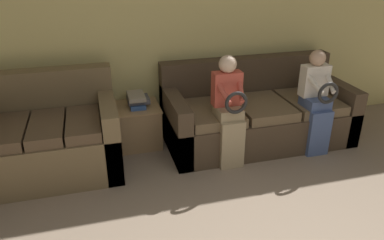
{
  "coord_description": "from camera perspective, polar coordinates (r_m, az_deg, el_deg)",
  "views": [
    {
      "loc": [
        -1.11,
        -0.99,
        2.12
      ],
      "look_at": [
        -0.3,
        1.95,
        0.71
      ],
      "focal_mm": 35.0,
      "sensor_mm": 36.0,
      "label": 1
    }
  ],
  "objects": [
    {
      "name": "wall_back",
      "position": [
        4.49,
        -0.84,
        13.91
      ],
      "size": [
        7.68,
        0.06,
        2.55
      ],
      "color": "#DBCC7F",
      "rests_on": "ground_plane"
    },
    {
      "name": "couch_main",
      "position": [
        4.51,
        9.68,
        0.9
      ],
      "size": [
        2.15,
        0.98,
        0.92
      ],
      "color": "#473828",
      "rests_on": "ground_plane"
    },
    {
      "name": "couch_side",
      "position": [
        4.09,
        -20.73,
        -2.64
      ],
      "size": [
        1.35,
        0.98,
        0.98
      ],
      "color": "brown",
      "rests_on": "ground_plane"
    },
    {
      "name": "child_left_seated",
      "position": [
        3.84,
        5.68,
        2.04
      ],
      "size": [
        0.3,
        0.38,
        1.16
      ],
      "color": "tan",
      "rests_on": "ground_plane"
    },
    {
      "name": "child_right_seated",
      "position": [
        4.3,
        18.5,
        3.16
      ],
      "size": [
        0.3,
        0.37,
        1.14
      ],
      "color": "#475B8E",
      "rests_on": "ground_plane"
    },
    {
      "name": "side_shelf",
      "position": [
        4.4,
        -8.09,
        -0.67
      ],
      "size": [
        0.48,
        0.52,
        0.48
      ],
      "color": "#9E7A51",
      "rests_on": "ground_plane"
    },
    {
      "name": "book_stack",
      "position": [
        4.29,
        -8.37,
        3.06
      ],
      "size": [
        0.24,
        0.31,
        0.15
      ],
      "color": "#33569E",
      "rests_on": "side_shelf"
    }
  ]
}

